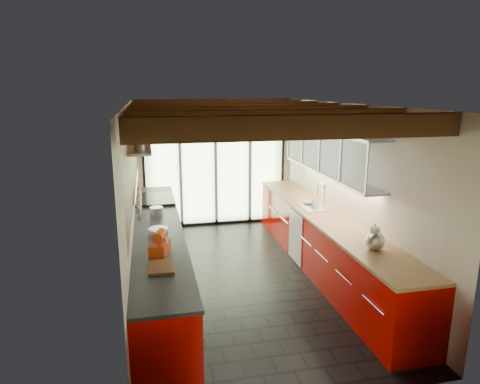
{
  "coord_description": "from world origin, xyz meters",
  "views": [
    {
      "loc": [
        -1.35,
        -5.88,
        2.82
      ],
      "look_at": [
        0.01,
        0.4,
        1.25
      ],
      "focal_mm": 32.0,
      "sensor_mm": 36.0,
      "label": 1
    }
  ],
  "objects_px": {
    "stand_mixer": "(160,244)",
    "kettle": "(375,240)",
    "bowl": "(310,203)",
    "soap_bottle": "(315,202)",
    "paper_towel": "(374,238)"
  },
  "relations": [
    {
      "from": "paper_towel",
      "to": "soap_bottle",
      "type": "bearing_deg",
      "value": 90.0
    },
    {
      "from": "stand_mixer",
      "to": "soap_bottle",
      "type": "xyz_separation_m",
      "value": [
        2.54,
        1.48,
        -0.02
      ]
    },
    {
      "from": "kettle",
      "to": "bowl",
      "type": "height_order",
      "value": "kettle"
    },
    {
      "from": "stand_mixer",
      "to": "soap_bottle",
      "type": "distance_m",
      "value": 2.94
    },
    {
      "from": "kettle",
      "to": "bowl",
      "type": "relative_size",
      "value": 1.39
    },
    {
      "from": "stand_mixer",
      "to": "bowl",
      "type": "distance_m",
      "value": 3.04
    },
    {
      "from": "kettle",
      "to": "soap_bottle",
      "type": "xyz_separation_m",
      "value": [
        0.0,
        1.91,
        -0.03
      ]
    },
    {
      "from": "stand_mixer",
      "to": "soap_bottle",
      "type": "height_order",
      "value": "stand_mixer"
    },
    {
      "from": "kettle",
      "to": "soap_bottle",
      "type": "bearing_deg",
      "value": 90.0
    },
    {
      "from": "stand_mixer",
      "to": "kettle",
      "type": "xyz_separation_m",
      "value": [
        2.54,
        -0.43,
        0.01
      ]
    },
    {
      "from": "kettle",
      "to": "bowl",
      "type": "bearing_deg",
      "value": 90.0
    },
    {
      "from": "stand_mixer",
      "to": "kettle",
      "type": "relative_size",
      "value": 1.11
    },
    {
      "from": "kettle",
      "to": "stand_mixer",
      "type": "bearing_deg",
      "value": 170.39
    },
    {
      "from": "paper_towel",
      "to": "bowl",
      "type": "xyz_separation_m",
      "value": [
        0.0,
        2.08,
        -0.11
      ]
    },
    {
      "from": "stand_mixer",
      "to": "paper_towel",
      "type": "bearing_deg",
      "value": -9.15
    }
  ]
}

